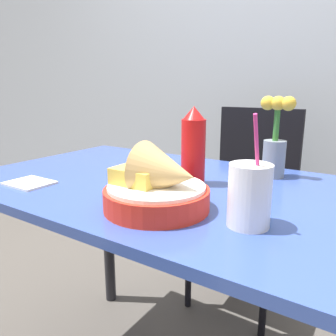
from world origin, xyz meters
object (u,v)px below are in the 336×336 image
object	(u,v)px
ketchup_bottle	(193,147)
flower_vase	(275,141)
drink_cup	(249,197)
chair_far_window	(250,189)
food_basket	(159,187)

from	to	relation	value
ketchup_bottle	flower_vase	bearing A→B (deg)	50.26
flower_vase	drink_cup	bearing A→B (deg)	-80.56
chair_far_window	flower_vase	distance (m)	0.65
chair_far_window	food_basket	xyz separation A→B (m)	(0.11, -0.93, 0.27)
ketchup_bottle	drink_cup	size ratio (longest dim) A/B	0.98
flower_vase	chair_far_window	bearing A→B (deg)	114.87
chair_far_window	ketchup_bottle	size ratio (longest dim) A/B	4.32
drink_cup	flower_vase	distance (m)	0.40
chair_far_window	drink_cup	distance (m)	0.99
ketchup_bottle	flower_vase	distance (m)	0.26
drink_cup	chair_far_window	bearing A→B (deg)	108.53
food_basket	flower_vase	bearing A→B (deg)	72.79
food_basket	ketchup_bottle	distance (m)	0.23
food_basket	drink_cup	bearing A→B (deg)	7.08
drink_cup	ketchup_bottle	bearing A→B (deg)	140.25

